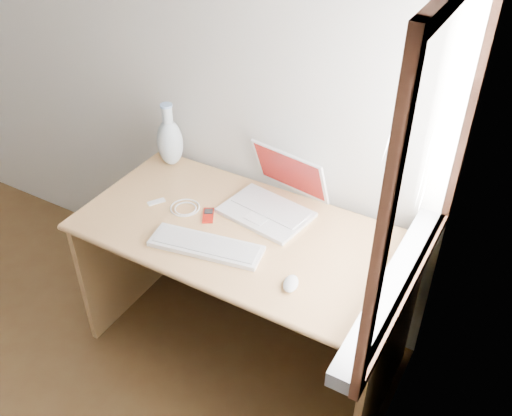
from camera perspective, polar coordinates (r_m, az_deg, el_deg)
The scene contains 10 objects.
back_wall at distance 2.91m, azimuth -15.73°, elevation 17.49°, with size 3.50×0.04×2.60m, color silver.
window at distance 1.77m, azimuth 16.76°, elevation 3.65°, with size 0.11×0.99×1.10m.
desk at distance 2.53m, azimuth -0.31°, elevation -4.95°, with size 1.37×0.69×0.73m.
laptop at distance 2.43m, azimuth 1.56°, elevation 1.01°, with size 0.40×0.35×0.25m.
external_keyboard at distance 2.26m, azimuth -5.01°, elevation -3.78°, with size 0.47×0.22×0.02m.
mouse at distance 2.09m, azimuth 3.50°, elevation -7.55°, with size 0.05×0.09×0.03m, color white.
ipod at distance 2.42m, azimuth -4.80°, elevation -0.74°, with size 0.09×0.11×0.01m.
cable_coil at distance 2.48m, azimuth -7.12°, elevation 0.03°, with size 0.13×0.13×0.01m, color white.
remote at distance 2.53m, azimuth -9.94°, elevation 0.62°, with size 0.03×0.08×0.01m, color white.
vase at distance 2.72m, azimuth -8.61°, elevation 6.69°, with size 0.12×0.12×0.31m.
Camera 1 is at (1.98, -0.18, 2.20)m, focal length 40.00 mm.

